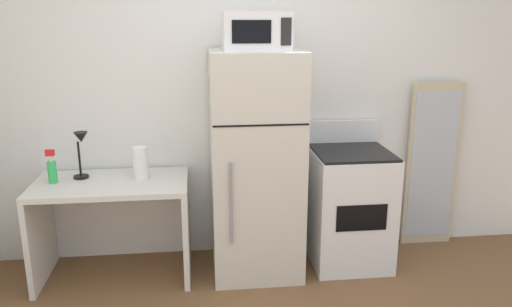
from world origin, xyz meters
The scene contains 9 objects.
wall_back_white centered at (0.00, 1.70, 1.30)m, with size 5.00×0.10×2.60m, color white.
desk centered at (-1.13, 1.31, 0.52)m, with size 1.11×0.63×0.75m.
desk_lamp centered at (-1.34, 1.41, 0.99)m, with size 0.14×0.12×0.35m.
spray_bottle centered at (-1.53, 1.33, 0.85)m, with size 0.06×0.06×0.25m.
paper_towel_roll centered at (-0.91, 1.35, 0.87)m, with size 0.11×0.11×0.24m, color white.
refrigerator centered at (-0.06, 1.31, 0.84)m, with size 0.66×0.67×1.68m.
microwave centered at (-0.06, 1.28, 1.81)m, with size 0.46×0.35×0.26m.
oven_range centered at (0.68, 1.33, 0.47)m, with size 0.59×0.61×1.10m.
leaning_mirror centered at (1.46, 1.59, 0.70)m, with size 0.44×0.03×1.40m.
Camera 1 is at (-0.48, -2.26, 1.92)m, focal length 35.35 mm.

